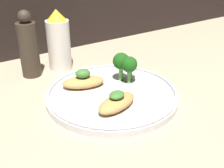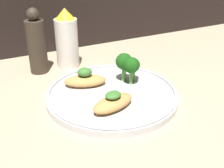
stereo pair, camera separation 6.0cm
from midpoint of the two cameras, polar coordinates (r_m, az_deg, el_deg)
The scene contains 7 objects.
ground_plane at distance 61.41cm, azimuth 2.78°, elevation -3.31°, with size 180.00×180.00×1.00cm, color tan.
plate at distance 60.67cm, azimuth 2.81°, elevation -2.09°, with size 28.42×28.42×2.00cm.
grilled_meat_front at distance 54.28cm, azimuth 3.36°, elevation -3.80°, with size 10.38×7.05×3.55cm.
grilled_meat_middle at distance 62.72cm, azimuth -2.82°, elevation 0.86°, with size 10.35×7.38×4.22cm.
broccoli_bunch at distance 63.33cm, azimuth 6.08°, elevation 3.97°, with size 5.30×6.02×6.72cm.
sauce_bottle at distance 74.42cm, azimuth -6.91°, elevation 8.92°, with size 5.90×5.90×15.73cm.
pepper_grinder at distance 72.36cm, azimuth -12.80°, elevation 7.83°, with size 4.68×4.68×16.49cm.
Camera 2 is at (-23.67, -47.39, 30.72)cm, focal length 45.00 mm.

